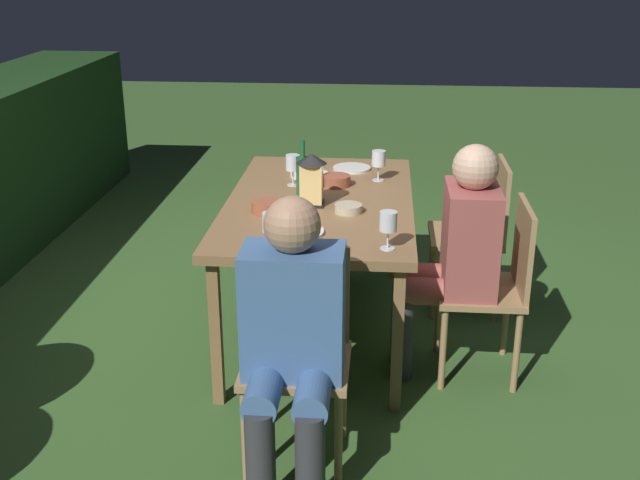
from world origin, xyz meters
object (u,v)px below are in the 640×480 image
dining_table (320,209)px  chair_side_left_b (478,228)px  wine_glass_b (388,223)px  plate_c (352,168)px  bowl_salad (337,180)px  wine_glass_c (271,224)px  person_in_rust (456,251)px  plate_a (310,175)px  person_in_blue (292,334)px  wine_glass_a (293,164)px  green_bottle_on_table (303,174)px  chair_head_near (298,345)px  wine_glass_d (379,160)px  bowl_olives (348,208)px  bowl_bread (267,206)px  chair_side_left_a (495,282)px  plate_b (296,232)px  lantern_centerpiece (311,177)px

dining_table → chair_side_left_b: bearing=-66.8°
wine_glass_b → plate_c: (1.25, 0.21, -0.11)m
dining_table → bowl_salad: bearing=-16.1°
chair_side_left_b → wine_glass_c: (-1.10, 1.01, 0.39)m
person_in_rust → plate_a: bearing=44.0°
person_in_blue → wine_glass_a: (1.50, 0.17, 0.24)m
green_bottle_on_table → wine_glass_c: 0.81m
chair_side_left_b → green_bottle_on_table: 1.08m
green_bottle_on_table → chair_head_near: bearing=-175.2°
person_in_blue → person_in_rust: bearing=-36.8°
person_in_rust → chair_head_near: 0.98m
wine_glass_d → bowl_salad: (-0.12, 0.22, -0.09)m
wine_glass_c → wine_glass_d: bearing=-22.0°
bowl_olives → wine_glass_a: bearing=36.6°
chair_head_near → bowl_salad: (1.32, -0.07, 0.30)m
dining_table → wine_glass_d: bearing=-39.0°
green_bottle_on_table → wine_glass_b: bearing=-149.3°
bowl_salad → person_in_rust: bearing=-135.6°
bowl_bread → wine_glass_d: bearing=-41.8°
chair_side_left_a → bowl_olives: (0.17, 0.71, 0.29)m
dining_table → bowl_salad: size_ratio=10.86×
person_in_blue → wine_glass_a: person_in_blue is taller
wine_glass_b → plate_c: 1.27m
plate_c → bowl_salad: bearing=168.4°
chair_side_left_b → bowl_salad: (-0.13, 0.80, 0.30)m
chair_head_near → bowl_bread: 0.92m
plate_b → plate_c: bearing=-10.6°
wine_glass_a → bowl_salad: size_ratio=1.11×
person_in_rust → chair_head_near: person_in_rust is taller
person_in_rust → chair_side_left_b: size_ratio=1.32×
chair_side_left_a → person_in_blue: bearing=136.0°
plate_b → bowl_olives: 0.39m
dining_table → plate_a: 0.43m
plate_a → plate_b: size_ratio=0.88×
bowl_salad → bowl_bread: bearing=147.0°
plate_c → wine_glass_d: bearing=-143.6°
wine_glass_d → plate_a: wine_glass_d is taller
wine_glass_c → wine_glass_d: 1.18m
chair_head_near → plate_a: (1.49, 0.09, 0.28)m
chair_side_left_a → bowl_salad: (0.61, 0.80, 0.30)m
plate_a → bowl_salad: size_ratio=1.47×
dining_table → plate_a: plate_a is taller
person_in_blue → plate_a: size_ratio=5.17×
dining_table → chair_side_left_a: chair_side_left_a is taller
lantern_centerpiece → wine_glass_b: lantern_centerpiece is taller
wine_glass_b → bowl_olives: size_ratio=1.23×
chair_side_left_b → bowl_olives: 0.96m
dining_table → bowl_bread: (-0.23, 0.24, 0.09)m
lantern_centerpiece → dining_table: bearing=-19.6°
lantern_centerpiece → wine_glass_d: bearing=-35.5°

